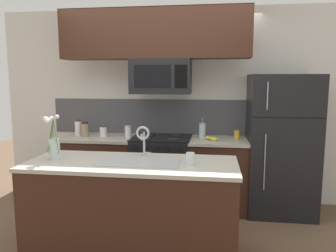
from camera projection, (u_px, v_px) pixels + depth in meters
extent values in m
plane|color=brown|center=(149.00, 237.00, 3.47)|extent=(10.00, 10.00, 0.00)
cube|color=silver|center=(187.00, 106.00, 4.50)|extent=(5.20, 0.10, 2.60)
cube|color=#4C4C51|center=(165.00, 117.00, 4.51)|extent=(3.19, 0.01, 0.48)
cube|color=#381E14|center=(102.00, 171.00, 4.40)|extent=(0.86, 0.62, 0.88)
cube|color=#B2AD9E|center=(101.00, 138.00, 4.34)|extent=(0.89, 0.65, 0.03)
cube|color=#381E14|center=(218.00, 176.00, 4.20)|extent=(0.71, 0.62, 0.88)
cube|color=#B2AD9E|center=(219.00, 141.00, 4.13)|extent=(0.74, 0.65, 0.03)
cube|color=black|center=(162.00, 172.00, 4.29)|extent=(0.76, 0.62, 0.91)
cube|color=black|center=(162.00, 138.00, 4.23)|extent=(0.76, 0.62, 0.01)
cylinder|color=black|center=(146.00, 138.00, 4.12)|extent=(0.15, 0.15, 0.01)
cylinder|color=black|center=(174.00, 139.00, 4.07)|extent=(0.15, 0.15, 0.01)
cylinder|color=black|center=(150.00, 135.00, 4.38)|extent=(0.15, 0.15, 0.01)
cylinder|color=black|center=(177.00, 135.00, 4.33)|extent=(0.15, 0.15, 0.01)
cylinder|color=black|center=(135.00, 147.00, 3.95)|extent=(0.03, 0.02, 0.03)
cylinder|color=black|center=(146.00, 147.00, 3.94)|extent=(0.03, 0.02, 0.03)
cylinder|color=black|center=(157.00, 148.00, 3.92)|extent=(0.03, 0.02, 0.03)
cylinder|color=black|center=(169.00, 148.00, 3.90)|extent=(0.03, 0.02, 0.03)
cylinder|color=black|center=(180.00, 148.00, 3.88)|extent=(0.03, 0.02, 0.03)
cube|color=black|center=(161.00, 77.00, 4.10)|extent=(0.74, 0.40, 0.43)
cube|color=black|center=(152.00, 76.00, 3.91)|extent=(0.45, 0.00, 0.27)
cube|color=black|center=(181.00, 76.00, 3.86)|extent=(0.15, 0.00, 0.27)
cube|color=#381E14|center=(155.00, 34.00, 4.00)|extent=(2.33, 0.34, 0.60)
cube|color=black|center=(281.00, 145.00, 4.05)|extent=(0.81, 0.72, 1.72)
cube|color=black|center=(289.00, 118.00, 3.64)|extent=(0.77, 0.00, 0.01)
cylinder|color=#99999E|center=(268.00, 96.00, 3.63)|extent=(0.01, 0.01, 0.31)
cylinder|color=#99999E|center=(265.00, 162.00, 3.73)|extent=(0.01, 0.01, 0.65)
cylinder|color=silver|center=(78.00, 128.00, 4.40)|extent=(0.09, 0.09, 0.19)
cylinder|color=#4C331E|center=(78.00, 120.00, 4.39)|extent=(0.09, 0.09, 0.02)
cylinder|color=#997F5B|center=(85.00, 130.00, 4.34)|extent=(0.09, 0.09, 0.17)
cylinder|color=black|center=(85.00, 123.00, 4.32)|extent=(0.09, 0.09, 0.02)
cylinder|color=silver|center=(103.00, 132.00, 4.34)|extent=(0.09, 0.09, 0.13)
cylinder|color=#4C331E|center=(103.00, 126.00, 4.33)|extent=(0.09, 0.09, 0.01)
cylinder|color=silver|center=(128.00, 132.00, 4.28)|extent=(0.08, 0.08, 0.14)
cylinder|color=#B2B2B7|center=(128.00, 126.00, 4.27)|extent=(0.08, 0.08, 0.02)
ellipsoid|color=yellow|center=(211.00, 138.00, 4.07)|extent=(0.15, 0.14, 0.06)
ellipsoid|color=yellow|center=(212.00, 138.00, 4.09)|extent=(0.17, 0.10, 0.06)
ellipsoid|color=yellow|center=(212.00, 139.00, 4.07)|extent=(0.18, 0.06, 0.05)
ellipsoid|color=yellow|center=(212.00, 138.00, 4.09)|extent=(0.18, 0.06, 0.06)
ellipsoid|color=yellow|center=(213.00, 139.00, 4.07)|extent=(0.17, 0.10, 0.06)
ellipsoid|color=yellow|center=(213.00, 138.00, 4.08)|extent=(0.16, 0.14, 0.07)
cylinder|color=brown|center=(212.00, 136.00, 4.07)|extent=(0.02, 0.02, 0.03)
cylinder|color=silver|center=(202.00, 131.00, 4.20)|extent=(0.09, 0.09, 0.18)
cylinder|color=#A3A3AA|center=(202.00, 124.00, 4.19)|extent=(0.08, 0.08, 0.02)
cylinder|color=#A3A3AA|center=(202.00, 121.00, 4.18)|extent=(0.01, 0.01, 0.05)
sphere|color=#A3A3AA|center=(203.00, 118.00, 4.18)|extent=(0.02, 0.02, 0.02)
cylinder|color=gold|center=(237.00, 135.00, 4.14)|extent=(0.08, 0.08, 0.11)
cube|color=#381E14|center=(132.00, 211.00, 3.08)|extent=(1.91, 0.73, 0.88)
cube|color=#B2AD9E|center=(132.00, 164.00, 3.02)|extent=(1.94, 0.76, 0.03)
cube|color=#ADAFB5|center=(139.00, 162.00, 3.00)|extent=(0.76, 0.40, 0.01)
cube|color=#ADAFB5|center=(120.00, 169.00, 3.04)|extent=(0.30, 0.31, 0.15)
cube|color=#ADAFB5|center=(158.00, 171.00, 2.99)|extent=(0.30, 0.31, 0.15)
cylinder|color=#B7BABF|center=(144.00, 155.00, 3.24)|extent=(0.04, 0.04, 0.02)
cylinder|color=#B7BABF|center=(144.00, 143.00, 3.22)|extent=(0.02, 0.02, 0.22)
torus|color=#B7BABF|center=(143.00, 133.00, 3.15)|extent=(0.13, 0.02, 0.13)
cylinder|color=#B7BABF|center=(142.00, 137.00, 3.10)|extent=(0.02, 0.02, 0.06)
cube|color=#B7BABF|center=(148.00, 153.00, 3.23)|extent=(0.07, 0.01, 0.01)
cylinder|color=silver|center=(190.00, 159.00, 2.91)|extent=(0.08, 0.08, 0.11)
cylinder|color=silver|center=(54.00, 149.00, 3.10)|extent=(0.10, 0.10, 0.20)
cylinder|color=silver|center=(55.00, 155.00, 3.11)|extent=(0.09, 0.09, 0.06)
cylinder|color=#386B2D|center=(51.00, 137.00, 3.08)|extent=(0.05, 0.01, 0.31)
sphere|color=silver|center=(48.00, 120.00, 3.06)|extent=(0.05, 0.05, 0.05)
cylinder|color=#386B2D|center=(53.00, 136.00, 3.10)|extent=(0.04, 0.05, 0.32)
sphere|color=silver|center=(52.00, 119.00, 3.10)|extent=(0.05, 0.05, 0.05)
cylinder|color=#386B2D|center=(56.00, 135.00, 3.04)|extent=(0.08, 0.07, 0.34)
sphere|color=silver|center=(57.00, 117.00, 2.98)|extent=(0.04, 0.04, 0.04)
cylinder|color=#386B2D|center=(51.00, 137.00, 3.05)|extent=(0.03, 0.07, 0.31)
sphere|color=silver|center=(47.00, 121.00, 3.00)|extent=(0.04, 0.04, 0.04)
cylinder|color=#386B2D|center=(50.00, 136.00, 3.08)|extent=(0.07, 0.02, 0.32)
sphere|color=silver|center=(46.00, 119.00, 3.05)|extent=(0.06, 0.06, 0.06)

